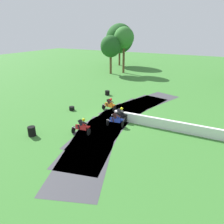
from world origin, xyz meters
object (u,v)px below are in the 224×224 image
object	(u,v)px
motorcycle_fourth_red	(82,127)
tire_stack_near	(107,93)
motorcycle_lead_orange	(110,105)
tire_stack_mid_a	(72,108)
motorcycle_chase_black	(120,115)
tire_stack_mid_b	(32,131)
motorcycle_trailing_blue	(116,120)

from	to	relation	value
motorcycle_fourth_red	tire_stack_near	distance (m)	11.53
motorcycle_fourth_red	motorcycle_lead_orange	bearing A→B (deg)	96.29
motorcycle_lead_orange	tire_stack_mid_a	distance (m)	4.17
motorcycle_chase_black	tire_stack_near	size ratio (longest dim) A/B	2.79
tire_stack_mid_a	tire_stack_near	bearing A→B (deg)	85.41
motorcycle_fourth_red	tire_stack_mid_a	bearing A→B (deg)	136.89
motorcycle_lead_orange	tire_stack_mid_a	size ratio (longest dim) A/B	3.01
motorcycle_chase_black	tire_stack_mid_b	distance (m)	8.03
tire_stack_near	tire_stack_mid_b	bearing A→B (deg)	-88.49
motorcycle_chase_black	motorcycle_trailing_blue	bearing A→B (deg)	-82.48
motorcycle_lead_orange	tire_stack_near	size ratio (longest dim) A/B	2.83
tire_stack_near	tire_stack_mid_a	distance (m)	6.86
motorcycle_trailing_blue	motorcycle_fourth_red	size ratio (longest dim) A/B	1.00
motorcycle_trailing_blue	tire_stack_mid_a	world-z (taller)	motorcycle_trailing_blue
tire_stack_mid_b	motorcycle_chase_black	bearing A→B (deg)	50.72
motorcycle_lead_orange	tire_stack_mid_b	distance (m)	8.75
motorcycle_lead_orange	motorcycle_chase_black	bearing A→B (deg)	-42.06
motorcycle_lead_orange	tire_stack_mid_a	bearing A→B (deg)	-152.43
motorcycle_lead_orange	motorcycle_chase_black	xyz separation A→B (m)	(2.31, -2.08, -0.01)
motorcycle_trailing_blue	tire_stack_mid_a	size ratio (longest dim) A/B	2.95
motorcycle_chase_black	motorcycle_trailing_blue	xyz separation A→B (m)	(0.15, -1.17, -0.02)
motorcycle_chase_black	motorcycle_trailing_blue	size ratio (longest dim) A/B	1.00
tire_stack_mid_a	tire_stack_mid_b	bearing A→B (deg)	-81.99
motorcycle_chase_black	tire_stack_mid_a	xyz separation A→B (m)	(-5.98, 0.16, -0.45)
tire_stack_mid_b	motorcycle_trailing_blue	bearing A→B (deg)	43.92
motorcycle_lead_orange	motorcycle_fourth_red	world-z (taller)	motorcycle_lead_orange
motorcycle_chase_black	motorcycle_fourth_red	bearing A→B (deg)	-112.97
tire_stack_near	tire_stack_mid_b	size ratio (longest dim) A/B	0.75
motorcycle_trailing_blue	motorcycle_lead_orange	bearing A→B (deg)	127.12
motorcycle_lead_orange	motorcycle_trailing_blue	xyz separation A→B (m)	(2.46, -3.25, -0.03)
tire_stack_near	motorcycle_chase_black	bearing A→B (deg)	-52.21
motorcycle_trailing_blue	tire_stack_near	world-z (taller)	motorcycle_trailing_blue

